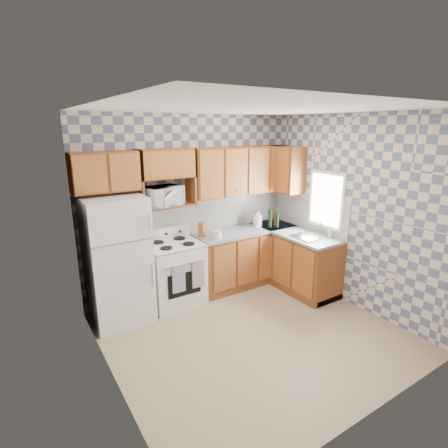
% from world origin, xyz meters
% --- Properties ---
extents(floor, '(3.40, 3.40, 0.00)m').
position_xyz_m(floor, '(0.00, 0.00, 0.00)').
color(floor, '#8E7B58').
rests_on(floor, ground).
extents(back_wall, '(3.40, 0.02, 2.70)m').
position_xyz_m(back_wall, '(0.00, 1.60, 1.35)').
color(back_wall, slate).
rests_on(back_wall, ground).
extents(right_wall, '(0.02, 3.20, 2.70)m').
position_xyz_m(right_wall, '(1.70, 0.00, 1.35)').
color(right_wall, slate).
rests_on(right_wall, ground).
extents(backsplash_back, '(2.60, 0.02, 0.56)m').
position_xyz_m(backsplash_back, '(0.40, 1.59, 1.20)').
color(backsplash_back, white).
rests_on(backsplash_back, back_wall).
extents(backsplash_right, '(0.02, 1.60, 0.56)m').
position_xyz_m(backsplash_right, '(1.69, 0.80, 1.20)').
color(backsplash_right, white).
rests_on(backsplash_right, right_wall).
extents(refrigerator, '(0.75, 0.70, 1.68)m').
position_xyz_m(refrigerator, '(-1.27, 1.25, 0.84)').
color(refrigerator, silver).
rests_on(refrigerator, floor).
extents(stove_body, '(0.76, 0.65, 0.90)m').
position_xyz_m(stove_body, '(-0.47, 1.28, 0.45)').
color(stove_body, silver).
rests_on(stove_body, floor).
extents(cooktop, '(0.76, 0.65, 0.02)m').
position_xyz_m(cooktop, '(-0.47, 1.28, 0.91)').
color(cooktop, silver).
rests_on(cooktop, stove_body).
extents(backguard, '(0.76, 0.08, 0.17)m').
position_xyz_m(backguard, '(-0.47, 1.55, 1.00)').
color(backguard, silver).
rests_on(backguard, cooktop).
extents(dish_towel_left, '(0.19, 0.02, 0.40)m').
position_xyz_m(dish_towel_left, '(-0.56, 0.93, 0.53)').
color(dish_towel_left, navy).
rests_on(dish_towel_left, stove_body).
extents(dish_towel_right, '(0.19, 0.02, 0.40)m').
position_xyz_m(dish_towel_right, '(-0.26, 0.93, 0.53)').
color(dish_towel_right, navy).
rests_on(dish_towel_right, stove_body).
extents(base_cabinets_back, '(1.75, 0.60, 0.88)m').
position_xyz_m(base_cabinets_back, '(0.82, 1.30, 0.44)').
color(base_cabinets_back, brown).
rests_on(base_cabinets_back, floor).
extents(base_cabinets_right, '(0.60, 1.60, 0.88)m').
position_xyz_m(base_cabinets_right, '(1.40, 0.80, 0.44)').
color(base_cabinets_right, brown).
rests_on(base_cabinets_right, floor).
extents(countertop_back, '(1.77, 0.63, 0.04)m').
position_xyz_m(countertop_back, '(0.82, 1.30, 0.90)').
color(countertop_back, slate).
rests_on(countertop_back, base_cabinets_back).
extents(countertop_right, '(0.63, 1.60, 0.04)m').
position_xyz_m(countertop_right, '(1.40, 0.80, 0.90)').
color(countertop_right, slate).
rests_on(countertop_right, base_cabinets_right).
extents(upper_cabinets_back, '(1.75, 0.33, 0.74)m').
position_xyz_m(upper_cabinets_back, '(0.82, 1.44, 1.85)').
color(upper_cabinets_back, brown).
rests_on(upper_cabinets_back, back_wall).
extents(upper_cabinets_fridge, '(0.82, 0.33, 0.50)m').
position_xyz_m(upper_cabinets_fridge, '(-1.29, 1.44, 1.97)').
color(upper_cabinets_fridge, brown).
rests_on(upper_cabinets_fridge, back_wall).
extents(upper_cabinets_right, '(0.33, 0.70, 0.74)m').
position_xyz_m(upper_cabinets_right, '(1.53, 1.25, 1.85)').
color(upper_cabinets_right, brown).
rests_on(upper_cabinets_right, right_wall).
extents(microwave_shelf, '(0.80, 0.33, 0.03)m').
position_xyz_m(microwave_shelf, '(-0.47, 1.44, 1.44)').
color(microwave_shelf, brown).
rests_on(microwave_shelf, back_wall).
extents(microwave, '(0.56, 0.44, 0.28)m').
position_xyz_m(microwave, '(-0.54, 1.39, 1.59)').
color(microwave, silver).
rests_on(microwave, microwave_shelf).
extents(sink, '(0.48, 0.40, 0.03)m').
position_xyz_m(sink, '(1.40, 0.45, 0.93)').
color(sink, '#B7B7BC').
rests_on(sink, countertop_right).
extents(window, '(0.02, 0.66, 0.86)m').
position_xyz_m(window, '(1.69, 0.45, 1.45)').
color(window, silver).
rests_on(window, right_wall).
extents(bottle_0, '(0.06, 0.06, 0.28)m').
position_xyz_m(bottle_0, '(1.22, 1.18, 1.06)').
color(bottle_0, black).
rests_on(bottle_0, countertop_back).
extents(bottle_1, '(0.06, 0.06, 0.26)m').
position_xyz_m(bottle_1, '(1.32, 1.12, 1.05)').
color(bottle_1, black).
rests_on(bottle_1, countertop_back).
extents(bottle_2, '(0.06, 0.06, 0.24)m').
position_xyz_m(bottle_2, '(1.37, 1.22, 1.04)').
color(bottle_2, '#593710').
rests_on(bottle_2, countertop_back).
extents(knife_block, '(0.13, 0.13, 0.22)m').
position_xyz_m(knife_block, '(0.05, 1.34, 1.03)').
color(knife_block, brown).
rests_on(knife_block, countertop_back).
extents(electric_kettle, '(0.15, 0.15, 0.19)m').
position_xyz_m(electric_kettle, '(1.08, 1.33, 1.02)').
color(electric_kettle, silver).
rests_on(electric_kettle, countertop_back).
extents(food_containers, '(0.17, 0.17, 0.12)m').
position_xyz_m(food_containers, '(0.18, 1.16, 0.98)').
color(food_containers, beige).
rests_on(food_containers, countertop_back).
extents(soap_bottle, '(0.06, 0.06, 0.17)m').
position_xyz_m(soap_bottle, '(1.62, 0.27, 1.01)').
color(soap_bottle, beige).
rests_on(soap_bottle, countertop_right).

